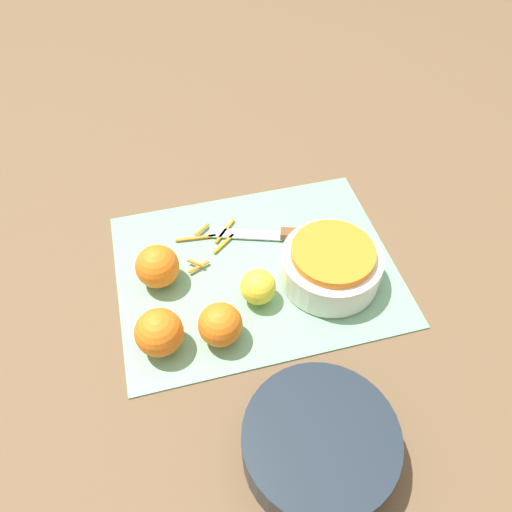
# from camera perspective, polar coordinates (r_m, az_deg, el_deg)

# --- Properties ---
(ground_plane) EXTENTS (4.00, 4.00, 0.00)m
(ground_plane) POSITION_cam_1_polar(r_m,az_deg,el_deg) (0.86, 0.00, -1.55)
(ground_plane) COLOR brown
(cutting_board) EXTENTS (0.47, 0.37, 0.01)m
(cutting_board) POSITION_cam_1_polar(r_m,az_deg,el_deg) (0.85, 0.00, -1.43)
(cutting_board) COLOR #75AD84
(cutting_board) RESTS_ON ground_plane
(bowl_speckled) EXTENTS (0.16, 0.16, 0.07)m
(bowl_speckled) POSITION_cam_1_polar(r_m,az_deg,el_deg) (0.82, 8.57, -0.97)
(bowl_speckled) COLOR silver
(bowl_speckled) RESTS_ON cutting_board
(bowl_dark) EXTENTS (0.20, 0.20, 0.06)m
(bowl_dark) POSITION_cam_1_polar(r_m,az_deg,el_deg) (0.68, 7.09, -20.62)
(bowl_dark) COLOR #1E2833
(bowl_dark) RESTS_ON ground_plane
(knife) EXTENTS (0.23, 0.09, 0.02)m
(knife) POSITION_cam_1_polar(r_m,az_deg,el_deg) (0.90, 4.53, 2.39)
(knife) COLOR brown
(knife) RESTS_ON cutting_board
(orange_left) EXTENTS (0.07, 0.07, 0.07)m
(orange_left) POSITION_cam_1_polar(r_m,az_deg,el_deg) (0.82, -11.20, -1.18)
(orange_left) COLOR orange
(orange_left) RESTS_ON cutting_board
(orange_right) EXTENTS (0.07, 0.07, 0.07)m
(orange_right) POSITION_cam_1_polar(r_m,az_deg,el_deg) (0.75, -11.01, -8.57)
(orange_right) COLOR orange
(orange_right) RESTS_ON cutting_board
(orange_back) EXTENTS (0.07, 0.07, 0.07)m
(orange_back) POSITION_cam_1_polar(r_m,az_deg,el_deg) (0.75, -4.11, -7.83)
(orange_back) COLOR orange
(orange_back) RESTS_ON cutting_board
(lemon) EXTENTS (0.06, 0.06, 0.06)m
(lemon) POSITION_cam_1_polar(r_m,az_deg,el_deg) (0.79, 0.25, -3.55)
(lemon) COLOR yellow
(lemon) RESTS_ON cutting_board
(peel_pile) EXTENTS (0.11, 0.11, 0.01)m
(peel_pile) POSITION_cam_1_polar(r_m,az_deg,el_deg) (0.89, -5.46, 1.55)
(peel_pile) COLOR orange
(peel_pile) RESTS_ON cutting_board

